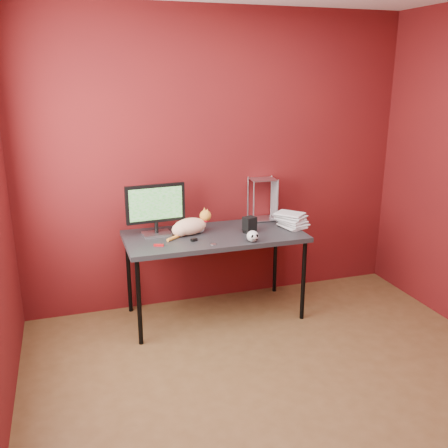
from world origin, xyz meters
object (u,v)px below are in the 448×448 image
object	(u,v)px
monitor	(156,207)
speaker	(250,225)
desk	(214,240)
book_stack	(288,148)
skull_mug	(253,236)
cat	(190,226)

from	to	relation	value
monitor	speaker	xyz separation A→B (m)	(0.77, -0.17, -0.18)
desk	book_stack	size ratio (longest dim) A/B	1.07
book_stack	skull_mug	bearing A→B (deg)	-147.70
book_stack	cat	bearing A→B (deg)	173.87
monitor	skull_mug	bearing A→B (deg)	-35.32
monitor	book_stack	bearing A→B (deg)	-13.12
monitor	skull_mug	size ratio (longest dim) A/B	5.21
desk	skull_mug	distance (m)	0.38
monitor	cat	xyz separation A→B (m)	(0.27, -0.08, -0.17)
speaker	desk	bearing A→B (deg)	154.17
desk	cat	size ratio (longest dim) A/B	3.57
monitor	book_stack	world-z (taller)	book_stack
desk	book_stack	world-z (taller)	book_stack
speaker	monitor	bearing A→B (deg)	149.59
monitor	cat	distance (m)	0.33
speaker	skull_mug	bearing A→B (deg)	-122.78
desk	monitor	bearing A→B (deg)	164.42
cat	book_stack	bearing A→B (deg)	-19.42
monitor	cat	bearing A→B (deg)	-20.80
monitor	book_stack	size ratio (longest dim) A/B	0.35
skull_mug	book_stack	size ratio (longest dim) A/B	0.07
book_stack	monitor	bearing A→B (deg)	171.29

